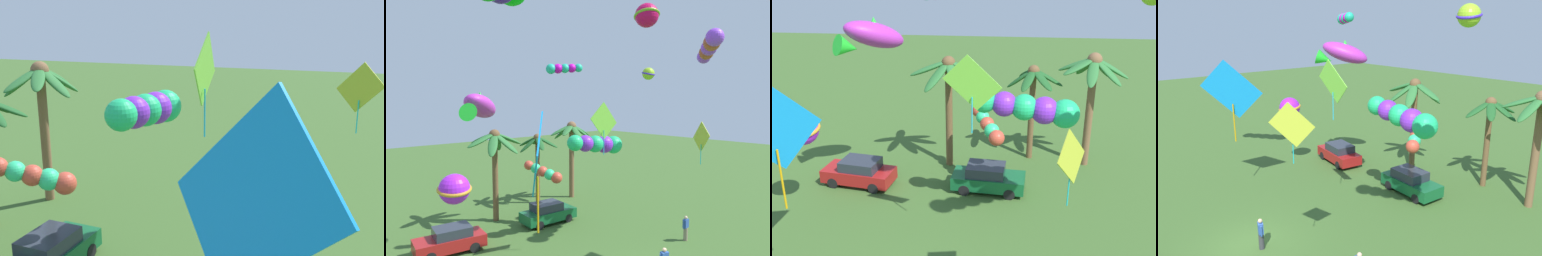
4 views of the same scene
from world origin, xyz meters
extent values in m
cylinder|color=brown|center=(3.49, 14.97, 2.82)|extent=(0.37, 0.37, 5.64)
ellipsoid|color=#1E5623|center=(4.37, 14.94, 5.25)|extent=(1.88, 0.63, 1.18)
ellipsoid|color=#1E5623|center=(3.88, 15.78, 5.30)|extent=(1.32, 1.96, 1.09)
ellipsoid|color=#1E5623|center=(3.12, 15.79, 5.29)|extent=(1.29, 1.96, 1.11)
ellipsoid|color=#1E5623|center=(2.72, 15.11, 5.12)|extent=(1.79, 0.86, 1.42)
ellipsoid|color=#1E5623|center=(3.17, 14.15, 5.27)|extent=(1.21, 1.95, 1.15)
ellipsoid|color=#1E5623|center=(3.98, 14.21, 5.30)|extent=(1.49, 1.91, 1.09)
sphere|color=brown|center=(3.49, 14.97, 5.64)|extent=(0.70, 0.70, 0.70)
cylinder|color=brown|center=(-1.40, 13.44, 3.18)|extent=(0.41, 0.41, 6.36)
ellipsoid|color=#2D7033|center=(-0.32, 13.39, 5.99)|extent=(2.30, 0.77, 1.20)
ellipsoid|color=#2D7033|center=(-0.84, 14.16, 5.71)|extent=(1.75, 1.98, 1.72)
ellipsoid|color=#2D7033|center=(-1.80, 14.46, 6.03)|extent=(1.46, 2.38, 1.12)
ellipsoid|color=#2D7033|center=(-2.49, 13.32, 6.04)|extent=(2.36, 0.91, 1.10)
ellipsoid|color=#2D7033|center=(-1.95, 12.68, 5.75)|extent=(1.74, 2.05, 1.65)
ellipsoid|color=#2D7033|center=(-0.96, 12.60, 5.76)|extent=(1.53, 2.14, 1.62)
sphere|color=brown|center=(-1.40, 13.44, 6.36)|extent=(0.79, 0.79, 0.79)
cylinder|color=brown|center=(6.84, 14.37, 3.25)|extent=(0.45, 0.45, 6.51)
ellipsoid|color=#2D7033|center=(7.79, 14.22, 6.08)|extent=(2.12, 0.93, 1.30)
ellipsoid|color=#2D7033|center=(7.45, 14.96, 5.91)|extent=(1.76, 1.73, 1.62)
ellipsoid|color=#2D7033|center=(6.51, 15.17, 5.94)|extent=(1.29, 1.99, 1.56)
ellipsoid|color=#2D7033|center=(5.88, 14.66, 6.17)|extent=(2.21, 1.20, 1.14)
ellipsoid|color=#2D7033|center=(5.94, 13.86, 6.23)|extent=(2.18, 1.59, 1.03)
ellipsoid|color=#2D7033|center=(6.64, 13.49, 5.99)|extent=(1.03, 2.04, 1.48)
ellipsoid|color=#2D7033|center=(7.51, 13.79, 5.97)|extent=(1.86, 1.73, 1.51)
sphere|color=brown|center=(6.84, 14.37, 6.51)|extent=(0.85, 0.85, 0.85)
cube|color=#A51919|center=(-6.09, 10.39, 0.60)|extent=(4.10, 2.24, 0.70)
cube|color=#282D38|center=(-5.94, 10.36, 1.23)|extent=(2.22, 1.77, 0.56)
cylinder|color=black|center=(-7.40, 9.79, 0.30)|extent=(0.62, 0.26, 0.60)
cylinder|color=black|center=(-7.18, 11.33, 0.30)|extent=(0.62, 0.26, 0.60)
cylinder|color=black|center=(-5.01, 9.44, 0.30)|extent=(0.62, 0.26, 0.60)
cylinder|color=black|center=(-4.78, 10.99, 0.30)|extent=(0.62, 0.26, 0.60)
cube|color=#145B2D|center=(1.16, 10.44, 0.60)|extent=(4.02, 2.01, 0.70)
cube|color=#282D38|center=(1.01, 10.45, 1.23)|extent=(2.14, 1.65, 0.56)
cylinder|color=black|center=(2.42, 11.12, 0.30)|extent=(0.61, 0.23, 0.60)
cylinder|color=black|center=(2.30, 9.56, 0.30)|extent=(0.61, 0.23, 0.60)
cylinder|color=black|center=(0.01, 11.31, 0.30)|extent=(0.61, 0.23, 0.60)
cylinder|color=black|center=(-0.11, 9.75, 0.30)|extent=(0.61, 0.23, 0.60)
sphere|color=#B021EF|center=(-7.18, 6.84, 4.65)|extent=(1.46, 1.46, 1.46)
torus|color=orange|center=(-7.18, 6.84, 4.65)|extent=(1.97, 1.97, 0.48)
sphere|color=#1EC46F|center=(4.52, 7.22, 5.71)|extent=(1.25, 1.25, 1.25)
sphere|color=purple|center=(3.65, 7.27, 5.81)|extent=(1.20, 1.20, 1.20)
sphere|color=#1EC46F|center=(2.78, 7.31, 5.91)|extent=(1.15, 1.15, 1.15)
sphere|color=purple|center=(1.91, 7.36, 6.01)|extent=(1.10, 1.10, 1.10)
sphere|color=#1EC46F|center=(1.04, 7.41, 6.11)|extent=(1.05, 1.05, 1.05)
sphere|color=#D34833|center=(1.55, 9.95, 3.33)|extent=(0.82, 0.82, 0.82)
sphere|color=#2EDA84|center=(1.27, 10.42, 3.52)|extent=(0.79, 0.79, 0.79)
sphere|color=#D34833|center=(1.00, 10.89, 3.72)|extent=(0.76, 0.76, 0.76)
sphere|color=#2EDA84|center=(0.73, 11.36, 3.91)|extent=(0.73, 0.73, 0.73)
sphere|color=#D34833|center=(0.45, 11.83, 4.11)|extent=(0.69, 0.69, 0.69)
ellipsoid|color=#BE30B8|center=(-4.37, 9.61, 8.51)|extent=(3.49, 3.43, 2.03)
cone|color=#24DD2E|center=(-5.39, 8.64, 8.09)|extent=(1.59, 1.58, 1.25)
cone|color=#24DD2E|center=(-4.37, 9.61, 9.02)|extent=(0.89, 0.89, 0.64)
cube|color=#138FF1|center=(-5.73, 2.09, 6.69)|extent=(2.14, 2.92, 3.54)
cylinder|color=orange|center=(-5.73, 2.09, 4.66)|extent=(0.08, 0.08, 2.32)
cube|color=gold|center=(3.87, 0.25, 6.88)|extent=(0.93, 1.46, 1.70)
cylinder|color=#19C4C7|center=(3.87, 0.25, 5.90)|extent=(0.04, 0.04, 1.11)
cube|color=#86E343|center=(0.75, 4.59, 7.68)|extent=(2.20, 0.33, 2.17)
cylinder|color=#26B9DB|center=(0.75, 4.59, 6.43)|extent=(0.05, 0.05, 1.43)
camera|label=1|loc=(-12.01, 1.02, 9.44)|focal=43.78mm
camera|label=2|loc=(-13.76, -9.14, 8.91)|focal=32.54mm
camera|label=3|loc=(2.13, -10.98, 12.02)|focal=41.44mm
camera|label=4|loc=(15.55, -6.84, 10.57)|focal=35.52mm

